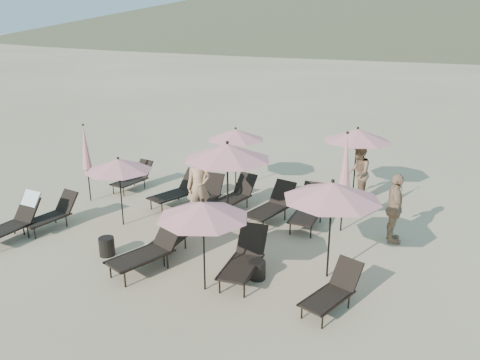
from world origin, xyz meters
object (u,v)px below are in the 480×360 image
at_px(lounger_4, 244,258).
at_px(beachgoer_c, 395,209).
at_px(lounger_9, 235,195).
at_px(side_table_1, 257,270).
at_px(umbrella_open_3, 236,134).
at_px(umbrella_open_0, 119,165).
at_px(beachgoer_a, 199,187).
at_px(lounger_0, 14,219).
at_px(lounger_7, 177,190).
at_px(lounger_1, 52,213).
at_px(beachgoer_b, 358,173).
at_px(lounger_2, 149,249).
at_px(umbrella_closed_0, 345,163).
at_px(umbrella_closed_1, 85,148).
at_px(side_table_0, 107,246).
at_px(lounger_8, 206,195).
at_px(lounger_11, 309,209).
at_px(lounger_3, 171,235).
at_px(umbrella_open_1, 227,152).
at_px(umbrella_open_4, 357,135).
at_px(umbrella_open_2, 332,191).
at_px(lounger_10, 272,205).
at_px(lounger_5, 333,290).
at_px(umbrella_open_5, 203,210).

xyz_separation_m(lounger_4, beachgoer_c, (2.76, 3.24, 0.46)).
height_order(lounger_9, side_table_1, lounger_9).
bearing_deg(umbrella_open_3, umbrella_open_0, -109.67).
bearing_deg(beachgoer_a, lounger_0, -171.76).
bearing_deg(lounger_9, lounger_7, -154.01).
relative_size(lounger_1, beachgoer_b, 0.89).
distance_m(lounger_2, umbrella_closed_0, 5.49).
distance_m(lounger_1, umbrella_closed_1, 2.55).
height_order(side_table_1, beachgoer_c, beachgoer_c).
bearing_deg(lounger_0, side_table_0, 7.19).
xyz_separation_m(lounger_8, lounger_11, (3.21, 0.11, 0.04)).
bearing_deg(umbrella_closed_1, lounger_3, -24.76).
bearing_deg(lounger_3, umbrella_open_1, 65.32).
relative_size(lounger_2, umbrella_open_4, 0.84).
bearing_deg(lounger_8, umbrella_open_4, 34.77).
height_order(lounger_0, umbrella_open_1, umbrella_open_1).
height_order(lounger_0, umbrella_open_4, umbrella_open_4).
height_order(lounger_4, umbrella_closed_0, umbrella_closed_0).
bearing_deg(lounger_7, umbrella_closed_1, -143.63).
bearing_deg(umbrella_open_2, umbrella_open_0, 175.36).
bearing_deg(lounger_4, side_table_1, 4.14).
relative_size(umbrella_open_4, umbrella_closed_0, 0.84).
distance_m(lounger_9, umbrella_open_1, 2.42).
relative_size(lounger_11, umbrella_open_0, 0.92).
bearing_deg(lounger_11, lounger_9, 170.87).
bearing_deg(beachgoer_a, lounger_8, 67.53).
bearing_deg(beachgoer_a, lounger_10, -16.13).
relative_size(lounger_1, lounger_7, 0.89).
height_order(lounger_9, umbrella_closed_0, umbrella_closed_0).
relative_size(lounger_3, lounger_11, 0.89).
distance_m(lounger_0, umbrella_open_2, 8.28).
distance_m(lounger_10, umbrella_open_4, 3.86).
bearing_deg(lounger_11, lounger_5, -69.24).
xyz_separation_m(lounger_9, lounger_11, (2.41, -0.29, 0.03)).
distance_m(lounger_10, side_table_0, 4.70).
height_order(umbrella_open_0, umbrella_open_5, umbrella_open_5).
distance_m(lounger_1, beachgoer_b, 9.23).
bearing_deg(umbrella_closed_1, umbrella_open_0, -27.65).
bearing_deg(lounger_1, umbrella_closed_1, 113.47).
distance_m(lounger_10, beachgoer_c, 3.37).
height_order(lounger_3, umbrella_closed_1, umbrella_closed_1).
height_order(umbrella_open_0, beachgoer_c, umbrella_open_0).
bearing_deg(lounger_9, beachgoer_c, 6.54).
height_order(lounger_10, beachgoer_c, beachgoer_c).
xyz_separation_m(umbrella_open_2, umbrella_open_5, (-2.23, -1.62, -0.20)).
relative_size(lounger_2, lounger_4, 1.10).
distance_m(lounger_0, lounger_10, 6.95).
bearing_deg(beachgoer_c, lounger_11, 70.83).
xyz_separation_m(lounger_8, umbrella_open_2, (4.42, -2.52, 1.58)).
bearing_deg(umbrella_open_5, lounger_7, 127.88).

